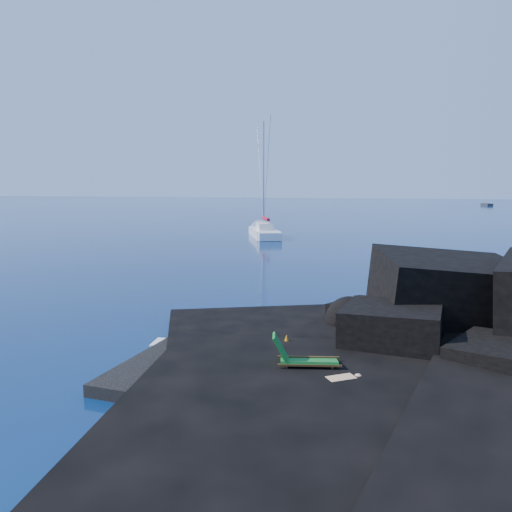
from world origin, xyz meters
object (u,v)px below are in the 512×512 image
(sunbather, at_px, (341,381))
(distant_boat_a, at_px, (487,206))
(deck_chair, at_px, (309,353))
(marker_cone, at_px, (287,342))
(sailboat, at_px, (264,237))

(sunbather, bearing_deg, distant_boat_a, 43.68)
(deck_chair, height_order, marker_cone, deck_chair)
(sailboat, relative_size, deck_chair, 6.86)
(deck_chair, distance_m, distant_boat_a, 136.62)
(sailboat, height_order, distant_boat_a, sailboat)
(deck_chair, xyz_separation_m, distant_boat_a, (29.98, 133.29, -0.97))
(deck_chair, height_order, distant_boat_a, deck_chair)
(deck_chair, relative_size, distant_boat_a, 0.38)
(deck_chair, bearing_deg, sailboat, 93.49)
(sunbather, bearing_deg, deck_chair, 108.02)
(deck_chair, relative_size, marker_cone, 3.70)
(sailboat, xyz_separation_m, distant_boat_a, (40.35, 93.86, 0.00))
(sailboat, relative_size, sunbather, 6.12)
(sailboat, distance_m, distant_boat_a, 102.17)
(marker_cone, xyz_separation_m, distant_boat_a, (30.98, 131.29, -0.60))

